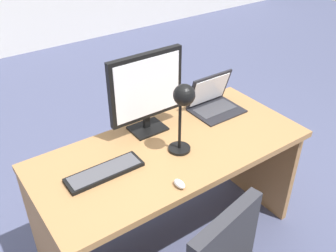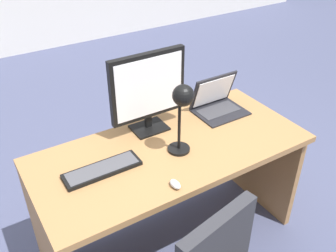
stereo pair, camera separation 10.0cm
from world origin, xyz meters
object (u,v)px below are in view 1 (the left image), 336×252
object	(u,v)px
laptop	(212,98)
mouse	(180,184)
monitor	(146,89)
keyboard	(105,172)
desk_lamp	(183,104)
desk	(167,174)

from	to	relation	value
laptop	mouse	distance (m)	0.77
monitor	keyboard	xyz separation A→B (m)	(-0.39, -0.21, -0.25)
monitor	desk_lamp	xyz separation A→B (m)	(0.03, -0.29, 0.03)
monitor	desk_lamp	distance (m)	0.29
keyboard	desk_lamp	size ratio (longest dim) A/B	0.97
desk	desk_lamp	xyz separation A→B (m)	(0.02, -0.11, 0.52)
laptop	desk	bearing A→B (deg)	-161.75
desk	keyboard	bearing A→B (deg)	-175.05
desk	desk_lamp	bearing A→B (deg)	-79.40
laptop	desk_lamp	xyz separation A→B (m)	(-0.44, -0.26, 0.22)
laptop	monitor	bearing A→B (deg)	176.56
monitor	laptop	bearing A→B (deg)	-3.44
desk	monitor	world-z (taller)	monitor
mouse	desk_lamp	world-z (taller)	desk_lamp
laptop	keyboard	size ratio (longest dim) A/B	0.78
monitor	mouse	world-z (taller)	monitor
monitor	mouse	xyz separation A→B (m)	(-0.14, -0.50, -0.25)
desk	laptop	size ratio (longest dim) A/B	4.97
desk	laptop	bearing A→B (deg)	18.25
monitor	keyboard	world-z (taller)	monitor
monitor	laptop	size ratio (longest dim) A/B	1.54
keyboard	laptop	bearing A→B (deg)	12.20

